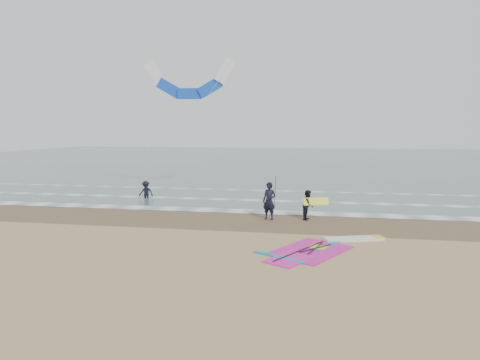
% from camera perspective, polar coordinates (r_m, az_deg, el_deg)
% --- Properties ---
extents(ground, '(120.00, 120.00, 0.00)m').
position_cam_1_polar(ground, '(16.13, 2.22, -10.02)').
color(ground, tan).
rests_on(ground, ground).
extents(sea_water, '(120.00, 80.00, 0.02)m').
position_cam_1_polar(sea_water, '(63.50, 8.24, 2.59)').
color(sea_water, '#47605E').
rests_on(sea_water, ground).
extents(wet_sand_band, '(120.00, 5.00, 0.01)m').
position_cam_1_polar(wet_sand_band, '(21.90, 4.41, -5.49)').
color(wet_sand_band, brown).
rests_on(wet_sand_band, ground).
extents(foam_waterline, '(120.00, 9.15, 0.02)m').
position_cam_1_polar(foam_waterline, '(26.24, 5.39, -3.37)').
color(foam_waterline, white).
rests_on(foam_waterline, ground).
extents(windsurf_rig, '(5.26, 4.98, 0.13)m').
position_cam_1_polar(windsurf_rig, '(17.36, 11.09, -8.81)').
color(windsurf_rig, white).
rests_on(windsurf_rig, ground).
extents(person_standing, '(0.84, 0.70, 1.96)m').
position_cam_1_polar(person_standing, '(22.06, 3.91, -2.81)').
color(person_standing, black).
rests_on(person_standing, ground).
extents(person_walking, '(0.71, 0.84, 1.54)m').
position_cam_1_polar(person_walking, '(22.38, 9.07, -3.29)').
color(person_walking, black).
rests_on(person_walking, ground).
extents(person_wading, '(1.03, 0.62, 1.55)m').
position_cam_1_polar(person_wading, '(29.35, -12.44, -0.94)').
color(person_wading, black).
rests_on(person_wading, ground).
extents(held_pole, '(0.17, 0.86, 1.82)m').
position_cam_1_polar(held_pole, '(21.96, 4.70, -1.66)').
color(held_pole, black).
rests_on(held_pole, ground).
extents(carried_kiteboard, '(1.30, 0.51, 0.39)m').
position_cam_1_polar(carried_kiteboard, '(22.24, 10.11, -2.84)').
color(carried_kiteboard, yellow).
rests_on(carried_kiteboard, ground).
extents(surf_kite, '(6.91, 3.76, 8.71)m').
position_cam_1_polar(surf_kite, '(31.95, -6.80, 12.72)').
color(surf_kite, white).
rests_on(surf_kite, ground).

